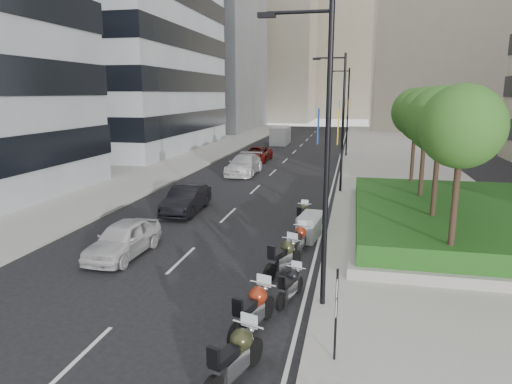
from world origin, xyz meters
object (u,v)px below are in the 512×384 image
(motorcycle_1, at_px, (253,309))
(motorcycle_6, at_px, (302,215))
(car_a, at_px, (123,239))
(lamp_post_0, at_px, (322,145))
(motorcycle_5, at_px, (309,227))
(lamp_post_1, at_px, (341,116))
(motorcycle_2, at_px, (290,285))
(lamp_post_2, at_px, (346,108))
(car_d, at_px, (257,154))
(car_c, at_px, (244,165))
(parking_sign, at_px, (336,310))
(motorcycle_4, at_px, (299,240))
(car_b, at_px, (186,199))
(motorcycle_3, at_px, (284,257))
(motorcycle_0, at_px, (235,357))
(delivery_van, at_px, (280,136))

(motorcycle_1, relative_size, motorcycle_6, 1.17)
(motorcycle_1, xyz_separation_m, car_a, (-6.49, 4.83, 0.06))
(lamp_post_0, xyz_separation_m, motorcycle_5, (-0.92, 6.73, -4.48))
(lamp_post_1, xyz_separation_m, motorcycle_6, (-1.47, -8.11, -4.52))
(lamp_post_0, bearing_deg, motorcycle_2, 160.66)
(lamp_post_2, xyz_separation_m, car_a, (-8.12, -32.01, -4.35))
(lamp_post_2, bearing_deg, car_d, -149.19)
(car_d, bearing_deg, car_c, -85.13)
(parking_sign, relative_size, motorcycle_4, 1.12)
(motorcycle_6, distance_m, car_d, 22.23)
(motorcycle_2, distance_m, car_a, 7.71)
(car_b, distance_m, car_d, 19.96)
(motorcycle_3, distance_m, car_a, 6.70)
(car_b, bearing_deg, car_c, 87.29)
(car_c, bearing_deg, car_d, 94.44)
(lamp_post_1, relative_size, motorcycle_0, 3.78)
(motorcycle_0, height_order, car_a, car_a)
(motorcycle_3, height_order, delivery_van, delivery_van)
(motorcycle_0, relative_size, motorcycle_6, 1.16)
(motorcycle_5, relative_size, car_b, 0.45)
(motorcycle_2, distance_m, car_d, 30.65)
(motorcycle_2, relative_size, motorcycle_3, 0.85)
(car_b, bearing_deg, lamp_post_2, 70.63)
(car_b, bearing_deg, car_a, -91.75)
(motorcycle_5, distance_m, motorcycle_6, 2.24)
(motorcycle_4, bearing_deg, car_d, 22.45)
(motorcycle_2, bearing_deg, car_b, 51.46)
(motorcycle_3, distance_m, car_d, 28.43)
(parking_sign, relative_size, car_d, 0.49)
(delivery_van, bearing_deg, lamp_post_1, -74.09)
(lamp_post_1, height_order, motorcycle_5, lamp_post_1)
(car_b, bearing_deg, lamp_post_0, -52.73)
(motorcycle_3, bearing_deg, motorcycle_6, 23.02)
(motorcycle_6, xyz_separation_m, delivery_van, (-6.97, 36.43, 0.50))
(motorcycle_4, distance_m, motorcycle_5, 2.05)
(motorcycle_2, distance_m, motorcycle_3, 2.22)
(lamp_post_1, bearing_deg, car_c, 144.15)
(car_b, bearing_deg, motorcycle_6, -11.72)
(motorcycle_0, relative_size, motorcycle_3, 1.04)
(parking_sign, bearing_deg, delivery_van, 100.67)
(motorcycle_3, distance_m, motorcycle_4, 2.26)
(parking_sign, xyz_separation_m, motorcycle_3, (-2.10, 5.46, -0.81))
(lamp_post_2, bearing_deg, motorcycle_2, -91.47)
(lamp_post_2, xyz_separation_m, parking_sign, (0.66, -38.00, -3.61))
(car_d, bearing_deg, lamp_post_2, 31.76)
(lamp_post_1, height_order, motorcycle_1, lamp_post_1)
(lamp_post_0, xyz_separation_m, motorcycle_4, (-1.13, 4.69, -4.47))
(car_d, bearing_deg, delivery_van, 91.49)
(lamp_post_2, height_order, motorcycle_3, lamp_post_2)
(motorcycle_2, relative_size, motorcycle_6, 0.94)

